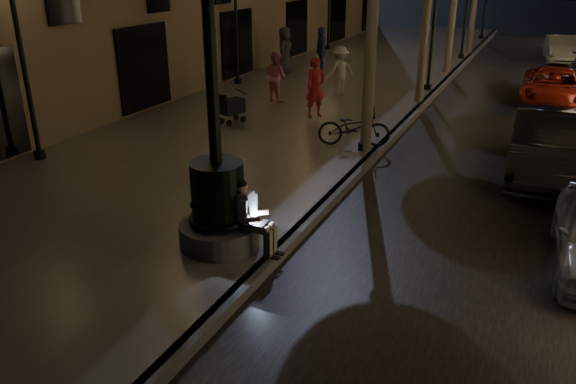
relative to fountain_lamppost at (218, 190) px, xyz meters
The scene contains 20 objects.
ground 13.09m from the fountain_lamppost, 85.60° to the left, with size 120.00×120.00×0.00m, color black.
cobble_lane 13.65m from the fountain_lamppost, 72.90° to the left, with size 6.00×45.00×0.02m, color black.
promenade 13.39m from the fountain_lamppost, 102.99° to the left, with size 8.00×45.00×0.20m, color slate.
curb_strip 13.09m from the fountain_lamppost, 85.60° to the left, with size 0.25×45.00×0.20m, color #59595B.
fountain_lamppost is the anchor object (origin of this frame).
seated_man_laptop 0.69m from the fountain_lamppost, ahead, with size 0.91×0.31×1.28m.
lamp_curb_a 6.37m from the fountain_lamppost, 83.35° to the left, with size 0.36×0.36×4.81m.
lamp_curb_b 14.16m from the fountain_lamppost, 87.14° to the left, with size 0.36×0.36×4.81m.
lamp_left_a 7.00m from the fountain_lamppost, 162.65° to the left, with size 0.36×0.36×4.81m.
lamp_left_b 13.75m from the fountain_lamppost, 118.07° to the left, with size 0.36×0.36×4.81m.
stroller 7.75m from the fountain_lamppost, 118.36° to the left, with size 0.64×1.02×1.03m.
car_second 8.21m from the fountain_lamppost, 52.43° to the left, with size 1.60×4.57×1.51m, color black.
car_third 15.02m from the fountain_lamppost, 70.54° to the left, with size 2.08×4.51×1.25m, color maroon.
car_fifth 24.78m from the fountain_lamppost, 77.97° to the left, with size 1.33×3.81×1.25m, color #ADAEA9.
pedestrian_red 8.74m from the fountain_lamppost, 101.20° to the left, with size 0.67×0.44×1.85m, color red.
pedestrian_pink 10.61m from the fountain_lamppost, 110.53° to the left, with size 0.82×0.64×1.68m, color pink.
pedestrian_white 11.93m from the fountain_lamppost, 99.88° to the left, with size 1.13×0.65×1.74m, color silver.
pedestrian_blue 16.04m from the fountain_lamppost, 105.36° to the left, with size 1.13×0.47×1.93m, color navy.
pedestrian_dark 15.78m from the fountain_lamppost, 110.90° to the left, with size 0.94×0.61×1.93m, color #313136.
bicycle 6.29m from the fountain_lamppost, 86.92° to the left, with size 0.66×1.89×0.99m, color black.
Camera 1 is at (3.71, -5.41, 4.81)m, focal length 35.00 mm.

